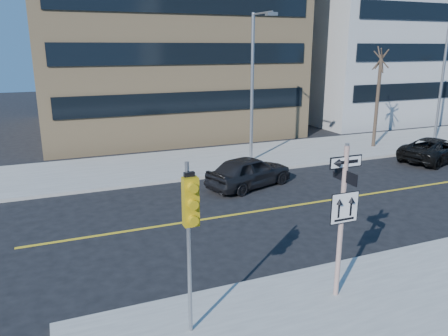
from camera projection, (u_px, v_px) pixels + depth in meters
name	position (u px, v px, depth m)	size (l,w,h in m)	color
ground	(287.00, 258.00, 13.74)	(120.00, 120.00, 0.00)	black
far_sidewalk	(423.00, 139.00, 30.98)	(66.00, 6.00, 0.15)	gray
sign_pole	(342.00, 213.00, 10.84)	(0.92, 0.92, 4.06)	silver
traffic_signal	(190.00, 216.00, 9.10)	(0.32, 0.45, 4.00)	gray
parked_car_a	(249.00, 171.00, 20.54)	(4.43, 1.78, 1.51)	black
parked_car_c	(435.00, 149.00, 25.21)	(4.95, 2.28, 1.37)	black
streetlight_a	(254.00, 79.00, 23.51)	(0.55, 2.25, 8.00)	gray
streetlight_b	(446.00, 73.00, 28.61)	(0.55, 2.25, 8.00)	gray
street_tree_west	(381.00, 62.00, 27.07)	(1.80, 1.80, 6.35)	#35271F
building_brick	(153.00, 13.00, 34.34)	(18.00, 18.00, 18.00)	tan
building_grey_mid	(381.00, 35.00, 41.87)	(20.00, 16.00, 15.00)	#B0B4B6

